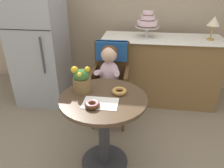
{
  "coord_description": "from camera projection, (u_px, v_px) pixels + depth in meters",
  "views": [
    {
      "loc": [
        0.27,
        -1.47,
        1.59
      ],
      "look_at": [
        0.05,
        0.15,
        0.77
      ],
      "focal_mm": 33.98,
      "sensor_mm": 36.0,
      "label": 1
    }
  ],
  "objects": [
    {
      "name": "ground_plane",
      "position": [
        105.0,
        162.0,
        2.05
      ],
      "size": [
        8.0,
        8.0,
        0.0
      ],
      "primitive_type": "plane",
      "color": "gray"
    },
    {
      "name": "cafe_table",
      "position": [
        104.0,
        119.0,
        1.82
      ],
      "size": [
        0.72,
        0.72,
        0.72
      ],
      "color": "#4C3826",
      "rests_on": "ground"
    },
    {
      "name": "wicker_chair",
      "position": [
        111.0,
        70.0,
        2.44
      ],
      "size": [
        0.42,
        0.45,
        0.95
      ],
      "rotation": [
        0.0,
        0.0,
        -0.06
      ],
      "color": "brown",
      "rests_on": "ground"
    },
    {
      "name": "seated_child",
      "position": [
        109.0,
        72.0,
        2.29
      ],
      "size": [
        0.27,
        0.32,
        0.73
      ],
      "color": "silver",
      "rests_on": "ground"
    },
    {
      "name": "paper_napkin",
      "position": [
        100.0,
        103.0,
        1.64
      ],
      "size": [
        0.27,
        0.19,
        0.0
      ],
      "primitive_type": "cube",
      "rotation": [
        0.0,
        0.0,
        0.0
      ],
      "color": "white",
      "rests_on": "cafe_table"
    },
    {
      "name": "donut_front",
      "position": [
        119.0,
        91.0,
        1.78
      ],
      "size": [
        0.13,
        0.13,
        0.04
      ],
      "color": "#AD7542",
      "rests_on": "cafe_table"
    },
    {
      "name": "donut_mid",
      "position": [
        92.0,
        105.0,
        1.58
      ],
      "size": [
        0.12,
        0.12,
        0.04
      ],
      "color": "#4C2D19",
      "rests_on": "cafe_table"
    },
    {
      "name": "flower_vase",
      "position": [
        82.0,
        80.0,
        1.77
      ],
      "size": [
        0.16,
        0.15,
        0.23
      ],
      "color": "brown",
      "rests_on": "cafe_table"
    },
    {
      "name": "display_counter",
      "position": [
        159.0,
        70.0,
        2.93
      ],
      "size": [
        1.56,
        0.62,
        0.9
      ],
      "color": "olive",
      "rests_on": "ground"
    },
    {
      "name": "tiered_cake_stand",
      "position": [
        147.0,
        22.0,
        2.67
      ],
      "size": [
        0.3,
        0.3,
        0.33
      ],
      "color": "silver",
      "rests_on": "display_counter"
    },
    {
      "name": "table_lamp",
      "position": [
        214.0,
        22.0,
        2.54
      ],
      "size": [
        0.15,
        0.15,
        0.28
      ],
      "color": "#B28C47",
      "rests_on": "display_counter"
    },
    {
      "name": "refrigerator",
      "position": [
        39.0,
        41.0,
        2.77
      ],
      "size": [
        0.64,
        0.63,
        1.7
      ],
      "color": "#9EA0A5",
      "rests_on": "ground"
    }
  ]
}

